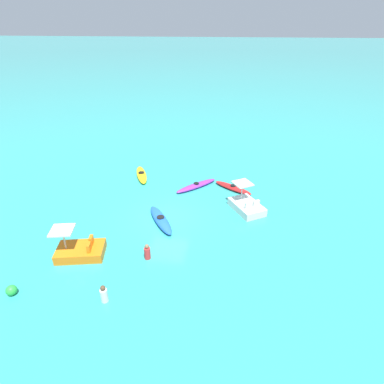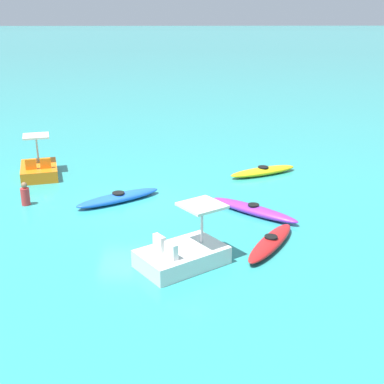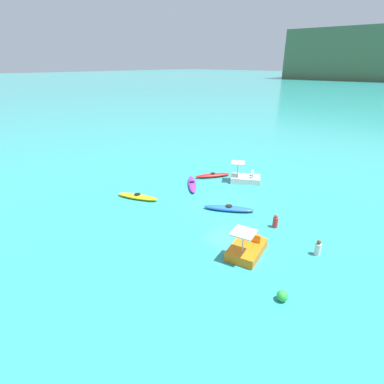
% 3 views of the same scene
% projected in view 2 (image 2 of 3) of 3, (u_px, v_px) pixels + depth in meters
% --- Properties ---
extents(ground_plane, '(600.00, 600.00, 0.00)m').
position_uv_depth(ground_plane, '(130.00, 204.00, 18.84)').
color(ground_plane, teal).
extents(kayak_blue, '(3.25, 2.50, 0.37)m').
position_uv_depth(kayak_blue, '(119.00, 198.00, 19.03)').
color(kayak_blue, blue).
rests_on(kayak_blue, ground_plane).
extents(kayak_yellow, '(3.27, 2.00, 0.37)m').
position_uv_depth(kayak_yellow, '(263.00, 171.00, 22.23)').
color(kayak_yellow, yellow).
rests_on(kayak_yellow, ground_plane).
extents(kayak_red, '(2.16, 2.99, 0.37)m').
position_uv_depth(kayak_red, '(271.00, 242.00, 15.30)').
color(kayak_red, red).
rests_on(kayak_red, ground_plane).
extents(kayak_purple, '(3.05, 2.88, 0.37)m').
position_uv_depth(kayak_purple, '(253.00, 210.00, 17.85)').
color(kayak_purple, purple).
rests_on(kayak_purple, ground_plane).
extents(pedal_boat_orange, '(2.05, 2.70, 1.68)m').
position_uv_depth(pedal_boat_orange, '(39.00, 169.00, 21.98)').
color(pedal_boat_orange, orange).
rests_on(pedal_boat_orange, ground_plane).
extents(pedal_boat_white, '(2.83, 2.59, 1.68)m').
position_uv_depth(pedal_boat_white, '(182.00, 254.00, 14.18)').
color(pedal_boat_white, white).
rests_on(pedal_boat_white, ground_plane).
extents(person_near_shore, '(0.32, 0.32, 0.88)m').
position_uv_depth(person_near_shore, '(25.00, 195.00, 18.64)').
color(person_near_shore, red).
rests_on(person_near_shore, ground_plane).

